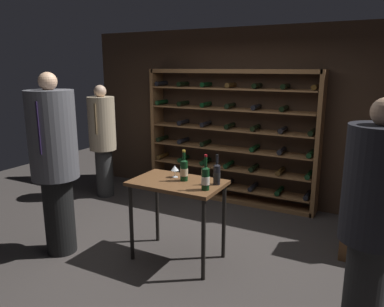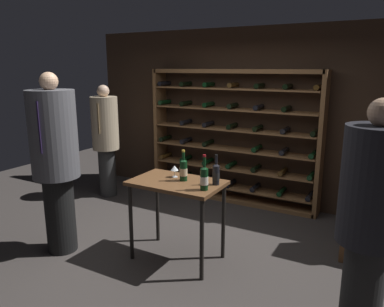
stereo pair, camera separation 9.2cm
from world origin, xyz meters
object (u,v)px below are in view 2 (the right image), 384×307
(wine_rack, at_px, (232,137))
(wine_bottle_green_slim, at_px, (216,174))
(wine_bottle_amber_reserve, at_px, (183,170))
(wine_glass_stemmed_left, at_px, (175,168))
(person_bystander_dark_jacket, at_px, (55,156))
(wine_crate, at_px, (365,246))
(person_host_in_suit, at_px, (106,136))
(tasting_table, at_px, (177,192))
(wine_bottle_gold_foil, at_px, (204,178))
(person_guest_khaki, at_px, (371,214))

(wine_rack, distance_m, wine_bottle_green_slim, 2.04)
(wine_rack, height_order, wine_bottle_amber_reserve, wine_rack)
(wine_glass_stemmed_left, bearing_deg, person_bystander_dark_jacket, -152.56)
(wine_crate, bearing_deg, wine_rack, 152.55)
(person_host_in_suit, bearing_deg, wine_crate, 11.68)
(wine_glass_stemmed_left, bearing_deg, tasting_table, -49.47)
(wine_crate, xyz_separation_m, wine_bottle_amber_reserve, (-1.80, -0.90, 0.86))
(wine_crate, bearing_deg, person_host_in_suit, 175.82)
(wine_bottle_amber_reserve, xyz_separation_m, wine_bottle_gold_foil, (0.34, -0.17, 0.00))
(person_host_in_suit, xyz_separation_m, wine_bottle_gold_foil, (2.53, -1.36, 0.02))
(wine_crate, bearing_deg, tasting_table, -152.58)
(wine_rack, xyz_separation_m, wine_glass_stemmed_left, (0.12, -1.92, -0.03))
(person_bystander_dark_jacket, bearing_deg, wine_bottle_gold_foil, 32.84)
(wine_bottle_gold_foil, relative_size, wine_glass_stemmed_left, 2.72)
(wine_crate, xyz_separation_m, wine_bottle_green_slim, (-1.43, -0.86, 0.85))
(wine_bottle_amber_reserve, distance_m, wine_bottle_gold_foil, 0.38)
(person_guest_khaki, distance_m, wine_crate, 1.57)
(wine_crate, bearing_deg, person_guest_khaki, -87.15)
(person_bystander_dark_jacket, bearing_deg, person_guest_khaki, 22.60)
(person_guest_khaki, height_order, wine_bottle_green_slim, person_guest_khaki)
(wine_rack, bearing_deg, person_bystander_dark_jacket, -112.75)
(tasting_table, relative_size, wine_glass_stemmed_left, 7.37)
(tasting_table, distance_m, wine_bottle_amber_reserve, 0.25)
(tasting_table, bearing_deg, wine_glass_stemmed_left, 130.53)
(wine_bottle_green_slim, bearing_deg, wine_rack, 108.45)
(wine_crate, bearing_deg, person_bystander_dark_jacket, -155.11)
(person_host_in_suit, bearing_deg, wine_bottle_gold_foil, -12.47)
(wine_bottle_amber_reserve, bearing_deg, person_guest_khaki, -12.34)
(person_guest_khaki, xyz_separation_m, wine_bottle_gold_foil, (-1.52, 0.24, -0.01))
(wine_crate, height_order, wine_bottle_amber_reserve, wine_bottle_amber_reserve)
(person_guest_khaki, distance_m, wine_bottle_green_slim, 1.56)
(person_host_in_suit, relative_size, wine_bottle_amber_reserve, 5.39)
(person_host_in_suit, bearing_deg, wine_glass_stemmed_left, -13.18)
(wine_rack, height_order, wine_bottle_green_slim, wine_rack)
(person_bystander_dark_jacket, distance_m, wine_crate, 3.59)
(person_host_in_suit, distance_m, wine_bottle_gold_foil, 2.87)
(tasting_table, height_order, person_guest_khaki, person_guest_khaki)
(tasting_table, xyz_separation_m, wine_bottle_amber_reserve, (0.05, 0.06, 0.24))
(wine_bottle_gold_foil, xyz_separation_m, wine_glass_stemmed_left, (-0.49, 0.23, -0.03))
(person_host_in_suit, distance_m, wine_crate, 4.08)
(wine_rack, relative_size, wine_bottle_green_slim, 8.56)
(person_guest_khaki, bearing_deg, wine_bottle_green_slim, 105.21)
(person_bystander_dark_jacket, bearing_deg, tasting_table, 41.07)
(person_guest_khaki, distance_m, wine_glass_stemmed_left, 2.07)
(tasting_table, relative_size, person_host_in_suit, 0.54)
(tasting_table, distance_m, person_bystander_dark_jacket, 1.43)
(person_bystander_dark_jacket, distance_m, wine_bottle_green_slim, 1.81)
(tasting_table, distance_m, wine_glass_stemmed_left, 0.27)
(tasting_table, relative_size, wine_bottle_green_slim, 3.05)
(person_bystander_dark_jacket, distance_m, wine_bottle_gold_foil, 1.73)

